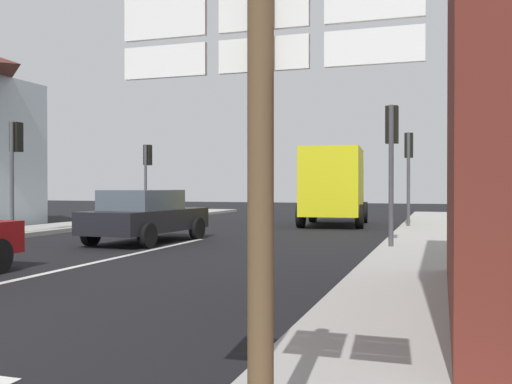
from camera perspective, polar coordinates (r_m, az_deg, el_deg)
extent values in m
plane|color=black|center=(15.45, -8.36, -5.29)|extent=(80.00, 80.00, 0.00)
cube|color=#9E9B96|center=(11.89, 16.29, -6.73)|extent=(2.29, 44.00, 0.14)
cube|color=silver|center=(12.02, -16.88, -6.96)|extent=(0.16, 12.00, 0.01)
cube|color=black|center=(16.55, -10.69, -2.75)|extent=(2.04, 4.31, 0.60)
cube|color=#47515B|center=(16.32, -11.17, -0.77)|extent=(1.70, 2.20, 0.55)
cylinder|color=black|center=(18.17, -10.72, -3.40)|extent=(0.26, 0.65, 0.64)
cylinder|color=black|center=(17.29, -5.82, -3.59)|extent=(0.26, 0.65, 0.64)
cylinder|color=black|center=(15.97, -15.96, -3.96)|extent=(0.26, 0.65, 0.64)
cylinder|color=black|center=(14.97, -10.65, -4.25)|extent=(0.26, 0.65, 0.64)
cube|color=yellow|center=(22.80, 7.54, 1.01)|extent=(2.49, 3.86, 2.60)
cube|color=yellow|center=(25.29, 8.11, 0.29)|extent=(2.19, 1.46, 2.00)
cube|color=#47515B|center=(25.35, 8.12, 2.10)|extent=(1.76, 0.24, 0.70)
cylinder|color=black|center=(25.39, 5.62, -1.97)|extent=(0.35, 0.92, 0.90)
cylinder|color=black|center=(25.19, 10.59, -1.99)|extent=(0.35, 0.92, 0.90)
cylinder|color=black|center=(22.03, 4.44, -2.35)|extent=(0.35, 0.92, 0.90)
cylinder|color=black|center=(21.80, 10.17, -2.39)|extent=(0.35, 0.92, 0.90)
cylinder|color=brown|center=(3.04, 0.45, 0.98)|extent=(0.14, 0.14, 3.20)
cube|color=white|center=(3.46, -8.96, 18.07)|extent=(0.50, 0.03, 0.42)
cube|color=black|center=(3.48, -8.81, 17.98)|extent=(0.43, 0.01, 0.32)
cube|color=white|center=(3.38, -8.95, 12.56)|extent=(0.50, 0.03, 0.18)
cube|color=black|center=(3.39, -8.80, 12.50)|extent=(0.43, 0.01, 0.13)
cube|color=white|center=(3.17, 0.73, 13.38)|extent=(0.50, 0.03, 0.18)
cube|color=black|center=(3.18, 0.84, 13.31)|extent=(0.43, 0.01, 0.13)
cube|color=white|center=(3.05, 11.52, 13.86)|extent=(0.50, 0.03, 0.18)
cube|color=black|center=(3.07, 11.56, 13.78)|extent=(0.43, 0.01, 0.13)
cylinder|color=#47474C|center=(25.89, -10.82, 0.85)|extent=(0.12, 0.12, 3.40)
cube|color=black|center=(26.10, -10.61, 3.60)|extent=(0.30, 0.28, 0.90)
sphere|color=#360303|center=(26.24, -10.47, 4.17)|extent=(0.18, 0.18, 0.18)
sphere|color=orange|center=(26.23, -10.47, 3.56)|extent=(0.18, 0.18, 0.18)
sphere|color=black|center=(26.21, -10.47, 2.95)|extent=(0.18, 0.18, 0.18)
cylinder|color=#47474C|center=(19.03, -22.91, 1.10)|extent=(0.12, 0.12, 3.53)
cube|color=black|center=(19.24, -22.54, 5.01)|extent=(0.30, 0.28, 0.90)
sphere|color=#360303|center=(19.37, -22.27, 5.79)|extent=(0.18, 0.18, 0.18)
sphere|color=orange|center=(19.34, -22.27, 4.96)|extent=(0.18, 0.18, 0.18)
sphere|color=black|center=(19.32, -22.26, 4.13)|extent=(0.18, 0.18, 0.18)
cylinder|color=#47474C|center=(21.61, 14.78, 1.04)|extent=(0.12, 0.12, 3.52)
cube|color=black|center=(21.86, 14.82, 4.46)|extent=(0.30, 0.28, 0.90)
sphere|color=#360303|center=(22.02, 14.84, 5.14)|extent=(0.18, 0.18, 0.18)
sphere|color=orange|center=(22.00, 14.83, 4.41)|extent=(0.18, 0.18, 0.18)
sphere|color=black|center=(21.98, 14.83, 3.69)|extent=(0.18, 0.18, 0.18)
cylinder|color=#47474C|center=(14.18, 13.16, 1.29)|extent=(0.12, 0.12, 3.51)
cube|color=black|center=(14.45, 13.24, 6.46)|extent=(0.30, 0.28, 0.90)
sphere|color=#360303|center=(14.62, 13.29, 7.46)|extent=(0.18, 0.18, 0.18)
sphere|color=orange|center=(14.59, 13.28, 6.37)|extent=(0.18, 0.18, 0.18)
sphere|color=black|center=(14.56, 13.28, 5.27)|extent=(0.18, 0.18, 0.18)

